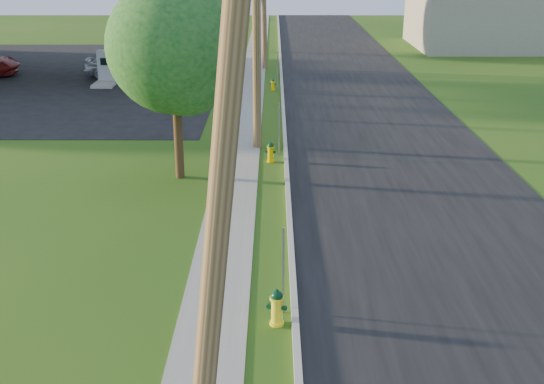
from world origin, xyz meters
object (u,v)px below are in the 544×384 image
at_px(utility_pole_mid, 256,18).
at_px(fuel_pump_se, 121,60).
at_px(hydrant_far, 273,84).
at_px(utility_pole_near, 221,183).
at_px(fuel_pump_ne, 107,71).
at_px(hydrant_near, 277,307).
at_px(tree_verge, 177,52).
at_px(car_silver, 124,64).
at_px(hydrant_mid, 271,152).

distance_m(utility_pole_mid, fuel_pump_se, 19.65).
relative_size(fuel_pump_se, hydrant_far, 4.83).
height_order(utility_pole_mid, fuel_pump_se, utility_pole_mid).
xyz_separation_m(utility_pole_near, fuel_pump_ne, (-8.90, 31.00, -4.08)).
bearing_deg(hydrant_near, fuel_pump_se, 107.60).
height_order(utility_pole_near, fuel_pump_se, utility_pole_near).
distance_m(tree_verge, car_silver, 19.94).
distance_m(fuel_pump_se, tree_verge, 22.02).
xyz_separation_m(fuel_pump_ne, fuel_pump_se, (0.00, 4.00, 0.00)).
distance_m(fuel_pump_ne, hydrant_mid, 17.67).
xyz_separation_m(utility_pole_near, utility_pole_mid, (-0.00, 18.00, 0.15)).
bearing_deg(utility_pole_mid, fuel_pump_ne, 124.40).
bearing_deg(utility_pole_near, hydrant_near, 81.38).
bearing_deg(car_silver, fuel_pump_se, 18.23).
bearing_deg(tree_verge, fuel_pump_se, 107.22).
height_order(fuel_pump_se, hydrant_far, fuel_pump_se).
xyz_separation_m(hydrant_near, hydrant_mid, (-0.18, 11.37, -0.02)).
distance_m(hydrant_mid, hydrant_far, 13.07).
relative_size(tree_verge, hydrant_mid, 8.52).
distance_m(fuel_pump_se, hydrant_near, 31.79).
xyz_separation_m(fuel_pump_se, car_silver, (0.57, -2.02, 0.06)).
xyz_separation_m(utility_pole_mid, hydrant_near, (0.71, -13.30, -4.55)).
bearing_deg(hydrant_mid, car_silver, 117.67).
bearing_deg(hydrant_mid, hydrant_far, 89.73).
bearing_deg(utility_pole_mid, car_silver, 119.10).
relative_size(utility_pole_mid, hydrant_mid, 12.59).
bearing_deg(hydrant_near, utility_pole_mid, 93.06).
relative_size(hydrant_far, car_silver, 0.14).
height_order(hydrant_mid, car_silver, car_silver).
bearing_deg(utility_pole_mid, fuel_pump_se, 117.63).
distance_m(fuel_pump_se, hydrant_far, 11.16).
xyz_separation_m(fuel_pump_se, hydrant_far, (9.49, -5.86, -0.40)).
distance_m(utility_pole_near, fuel_pump_ne, 32.51).
bearing_deg(utility_pole_near, utility_pole_mid, 90.00).
distance_m(hydrant_near, car_silver, 29.70).
distance_m(utility_pole_mid, tree_verge, 4.55).
relative_size(utility_pole_near, hydrant_mid, 12.18).
xyz_separation_m(hydrant_near, car_silver, (-9.05, 28.28, 0.38)).
bearing_deg(tree_verge, fuel_pump_ne, 111.00).
relative_size(utility_pole_near, fuel_pump_ne, 2.96).
bearing_deg(hydrant_mid, utility_pole_near, -91.90).
xyz_separation_m(tree_verge, car_silver, (-5.87, 18.73, -3.49)).
relative_size(utility_pole_near, utility_pole_mid, 0.97).
bearing_deg(car_silver, tree_verge, -160.00).
height_order(tree_verge, car_silver, tree_verge).
bearing_deg(utility_pole_near, hydrant_far, 88.83).
bearing_deg(hydrant_far, utility_pole_near, -91.17).
xyz_separation_m(utility_pole_near, hydrant_mid, (0.53, 16.07, -4.42)).
bearing_deg(fuel_pump_se, hydrant_mid, -63.52).
relative_size(fuel_pump_ne, hydrant_far, 4.83).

